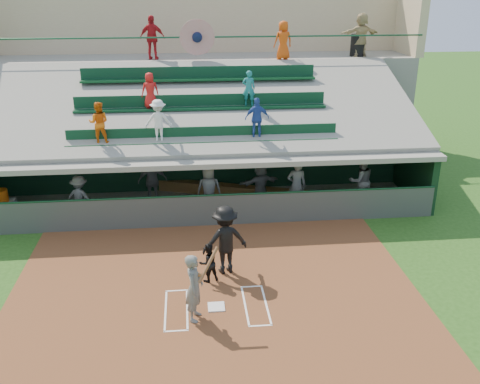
{
  "coord_description": "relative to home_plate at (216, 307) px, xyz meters",
  "views": [
    {
      "loc": [
        -0.58,
        -11.7,
        7.88
      ],
      "look_at": [
        0.97,
        3.5,
        1.8
      ],
      "focal_mm": 40.0,
      "sensor_mm": 36.0,
      "label": 1
    }
  ],
  "objects": [
    {
      "name": "dugout_player_e",
      "position": [
        3.26,
        5.9,
        0.96
      ],
      "size": [
        0.74,
        0.53,
        1.92
      ],
      "primitive_type": "imported",
      "rotation": [
        0.0,
        0.0,
        3.04
      ],
      "color": "#595C56",
      "rests_on": "dugout_floor"
    },
    {
      "name": "dugout_floor",
      "position": [
        0.0,
        6.75,
        -0.02
      ],
      "size": [
        16.0,
        3.5,
        0.04
      ],
      "primitive_type": "cube",
      "color": "gray",
      "rests_on": "ground"
    },
    {
      "name": "catcher",
      "position": [
        -0.13,
        1.35,
        0.56
      ],
      "size": [
        0.68,
        0.61,
        1.14
      ],
      "primitive_type": "imported",
      "rotation": [
        0.0,
        0.0,
        3.52
      ],
      "color": "black",
      "rests_on": "dirt_slab"
    },
    {
      "name": "water_cooler",
      "position": [
        -7.01,
        6.02,
        0.95
      ],
      "size": [
        0.43,
        0.43,
        0.43
      ],
      "primitive_type": "cylinder",
      "color": "#D5560C",
      "rests_on": "white_table"
    },
    {
      "name": "home_umpire",
      "position": [
        0.38,
        1.82,
        1.0
      ],
      "size": [
        1.45,
        1.04,
        2.03
      ],
      "primitive_type": "imported",
      "rotation": [
        0.0,
        0.0,
        3.38
      ],
      "color": "black",
      "rests_on": "dirt_slab"
    },
    {
      "name": "dugout_player_c",
      "position": [
        0.12,
        6.01,
        0.9
      ],
      "size": [
        0.92,
        0.64,
        1.79
      ],
      "primitive_type": "imported",
      "rotation": [
        0.0,
        0.0,
        3.06
      ],
      "color": "#5F615C",
      "rests_on": "dugout_floor"
    },
    {
      "name": "batter_at_plate",
      "position": [
        -0.54,
        -0.42,
        0.88
      ],
      "size": [
        0.91,
        0.78,
        1.95
      ],
      "color": "#575A55",
      "rests_on": "dirt_slab"
    },
    {
      "name": "concourse_staff_b",
      "position": [
        3.73,
        12.02,
        5.39
      ],
      "size": [
        0.89,
        0.67,
        1.65
      ],
      "primitive_type": "imported",
      "rotation": [
        0.0,
        0.0,
        3.34
      ],
      "color": "#D7480C",
      "rests_on": "concourse_slab"
    },
    {
      "name": "dugout_bench",
      "position": [
        -0.08,
        7.99,
        0.22
      ],
      "size": [
        13.45,
        5.2,
        0.42
      ],
      "primitive_type": "cube",
      "rotation": [
        0.0,
        0.0,
        -0.35
      ],
      "color": "brown",
      "rests_on": "dugout_floor"
    },
    {
      "name": "dugout_player_b",
      "position": [
        -1.92,
        7.04,
        0.93
      ],
      "size": [
        1.14,
        0.62,
        1.85
      ],
      "primitive_type": "imported",
      "rotation": [
        0.0,
        0.0,
        3.3
      ],
      "color": "#51534E",
      "rests_on": "dugout_floor"
    },
    {
      "name": "grandstand",
      "position": [
        -0.01,
        10.5,
        2.23
      ],
      "size": [
        20.4,
        10.4,
        7.8
      ],
      "color": "#464B46",
      "rests_on": "ground"
    },
    {
      "name": "concourse_staff_a",
      "position": [
        -1.93,
        12.64,
        5.5
      ],
      "size": [
        1.16,
        0.66,
        1.87
      ],
      "primitive_type": "imported",
      "rotation": [
        0.0,
        0.0,
        2.95
      ],
      "color": "#AD131A",
      "rests_on": "concourse_slab"
    },
    {
      "name": "ground",
      "position": [
        0.0,
        0.0,
        -0.04
      ],
      "size": [
        100.0,
        100.0,
        0.0
      ],
      "primitive_type": "plane",
      "color": "#224C15",
      "rests_on": "ground"
    },
    {
      "name": "dugout_player_a",
      "position": [
        -4.37,
        5.94,
        0.8
      ],
      "size": [
        1.16,
        0.88,
        1.6
      ],
      "primitive_type": "imported",
      "rotation": [
        0.0,
        0.0,
        2.83
      ],
      "color": "#5C5E59",
      "rests_on": "dugout_floor"
    },
    {
      "name": "batters_box_chalk",
      "position": [
        0.0,
        0.0,
        -0.01
      ],
      "size": [
        2.65,
        1.85,
        0.01
      ],
      "color": "silver",
      "rests_on": "dirt_slab"
    },
    {
      "name": "concourse_slab",
      "position": [
        0.0,
        13.5,
        2.26
      ],
      "size": [
        20.0,
        3.0,
        4.6
      ],
      "primitive_type": "cube",
      "color": "gray",
      "rests_on": "ground"
    },
    {
      "name": "white_table",
      "position": [
        -7.06,
        6.04,
        0.37
      ],
      "size": [
        0.87,
        0.67,
        0.73
      ],
      "primitive_type": "cube",
      "rotation": [
        0.0,
        0.0,
        -0.05
      ],
      "color": "silver",
      "rests_on": "dugout_floor"
    },
    {
      "name": "trash_bin",
      "position": [
        7.36,
        12.88,
        5.05
      ],
      "size": [
        0.65,
        0.65,
        0.98
      ],
      "primitive_type": "cylinder",
      "color": "black",
      "rests_on": "concourse_slab"
    },
    {
      "name": "home_plate",
      "position": [
        0.0,
        0.0,
        0.0
      ],
      "size": [
        0.43,
        0.43,
        0.03
      ],
      "primitive_type": "cube",
      "color": "white",
      "rests_on": "dirt_slab"
    },
    {
      "name": "dugout_player_f",
      "position": [
        5.73,
        6.17,
        0.96
      ],
      "size": [
        1.01,
        0.84,
        1.91
      ],
      "primitive_type": "imported",
      "rotation": [
        0.0,
        0.0,
        3.27
      ],
      "color": "#5E615B",
      "rests_on": "dugout_floor"
    },
    {
      "name": "dirt_slab",
      "position": [
        0.0,
        0.5,
        -0.03
      ],
      "size": [
        11.0,
        9.0,
        0.02
      ],
      "primitive_type": "cube",
      "color": "brown",
      "rests_on": "ground"
    },
    {
      "name": "dugout_player_d",
      "position": [
        2.03,
        6.51,
        0.84
      ],
      "size": [
        1.63,
        0.95,
        1.67
      ],
      "primitive_type": "imported",
      "rotation": [
        0.0,
        0.0,
        3.45
      ],
      "color": "#50534E",
      "rests_on": "dugout_floor"
    },
    {
      "name": "concourse_staff_c",
      "position": [
        7.43,
        12.73,
        5.53
      ],
      "size": [
        1.85,
        0.82,
        1.93
      ],
      "primitive_type": "imported",
      "rotation": [
        0.0,
        0.0,
        3.29
      ],
      "color": "tan",
      "rests_on": "concourse_slab"
    }
  ]
}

